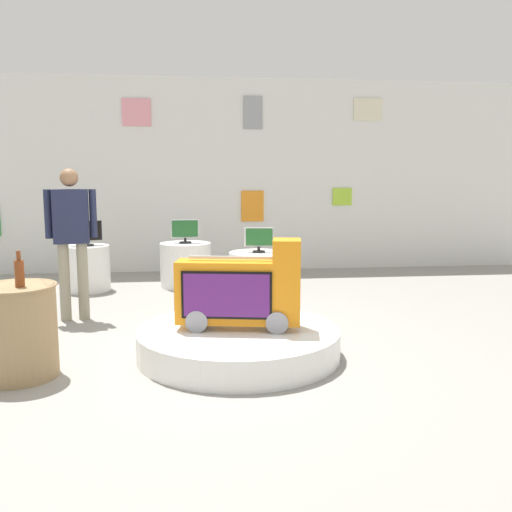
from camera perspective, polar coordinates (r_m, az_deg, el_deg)
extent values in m
plane|color=gray|center=(5.10, -5.17, -10.47)|extent=(30.00, 30.00, 0.00)
cube|color=silver|center=(9.63, -5.95, 8.19)|extent=(11.54, 0.10, 3.27)
cube|color=orange|center=(9.63, -0.37, 5.14)|extent=(0.39, 0.02, 0.53)
cube|color=beige|center=(10.09, 11.40, 14.52)|extent=(0.50, 0.02, 0.38)
cube|color=#9ECC33|center=(9.91, 8.82, 6.03)|extent=(0.34, 0.02, 0.30)
cube|color=gray|center=(9.67, -0.32, 14.49)|extent=(0.32, 0.02, 0.54)
cube|color=pink|center=(9.66, -12.16, 14.22)|extent=(0.47, 0.02, 0.45)
cylinder|color=white|center=(5.14, -1.79, -8.81)|extent=(1.85, 1.85, 0.26)
cylinder|color=gray|center=(5.12, -5.80, -6.25)|extent=(0.26, 0.38, 0.20)
cylinder|color=gray|center=(5.05, 2.24, -6.42)|extent=(0.26, 0.38, 0.20)
cube|color=orange|center=(5.02, -1.82, -3.68)|extent=(1.15, 0.50, 0.56)
cube|color=orange|center=(4.93, 3.19, 0.57)|extent=(0.30, 0.34, 0.20)
cube|color=black|center=(4.87, -3.05, -4.05)|extent=(0.79, 0.16, 0.42)
cube|color=#561E6B|center=(4.87, -3.05, -4.05)|extent=(0.75, 0.16, 0.38)
cube|color=#B2B2B7|center=(4.96, -1.83, -0.16)|extent=(0.88, 0.19, 0.02)
cylinder|color=white|center=(8.31, -16.95, -1.20)|extent=(0.65, 0.65, 0.65)
cylinder|color=black|center=(8.27, -17.05, 1.09)|extent=(0.22, 0.22, 0.02)
cylinder|color=black|center=(8.26, -17.06, 1.35)|extent=(0.04, 0.04, 0.05)
cube|color=black|center=(8.24, -17.11, 2.49)|extent=(0.45, 0.16, 0.28)
cube|color=black|center=(8.22, -17.18, 2.48)|extent=(0.40, 0.13, 0.25)
cylinder|color=white|center=(7.27, 0.28, -2.15)|extent=(0.77, 0.77, 0.65)
cylinder|color=black|center=(7.22, 0.28, 0.47)|extent=(0.16, 0.16, 0.02)
cylinder|color=black|center=(7.21, 0.28, 0.78)|extent=(0.04, 0.04, 0.06)
cube|color=silver|center=(7.19, 0.28, 1.98)|extent=(0.38, 0.09, 0.24)
cube|color=#1E5B2D|center=(7.17, 0.33, 1.96)|extent=(0.34, 0.06, 0.22)
cylinder|color=white|center=(8.33, -7.22, -0.89)|extent=(0.75, 0.75, 0.65)
cylinder|color=black|center=(8.28, -7.27, 1.40)|extent=(0.18, 0.18, 0.02)
cylinder|color=black|center=(8.28, -7.27, 1.68)|extent=(0.04, 0.04, 0.06)
cube|color=silver|center=(8.26, -7.29, 2.81)|extent=(0.41, 0.06, 0.27)
cube|color=#1E5B2D|center=(8.24, -7.30, 2.79)|extent=(0.38, 0.03, 0.24)
cylinder|color=#9E7F56|center=(4.94, -23.24, -7.13)|extent=(0.61, 0.61, 0.76)
cylinder|color=#9E7F56|center=(4.86, -23.49, -2.86)|extent=(0.64, 0.64, 0.02)
cylinder|color=brown|center=(4.75, -23.10, -1.67)|extent=(0.07, 0.07, 0.21)
cylinder|color=brown|center=(4.73, -23.19, 0.04)|extent=(0.03, 0.03, 0.07)
cylinder|color=gray|center=(6.63, -17.31, -2.50)|extent=(0.12, 0.12, 0.88)
cylinder|color=gray|center=(6.65, -19.03, -2.55)|extent=(0.12, 0.12, 0.88)
cube|color=#1E233F|center=(6.55, -18.46, 3.88)|extent=(0.40, 0.25, 0.60)
sphere|color=#8C6647|center=(6.53, -18.63, 7.65)|extent=(0.20, 0.20, 0.20)
cylinder|color=#1E233F|center=(6.53, -16.37, 4.22)|extent=(0.08, 0.08, 0.54)
cylinder|color=#1E233F|center=(6.57, -20.56, 4.05)|extent=(0.08, 0.08, 0.54)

